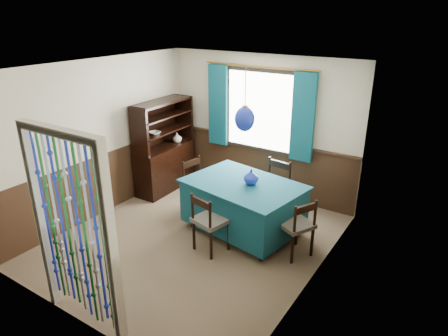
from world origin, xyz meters
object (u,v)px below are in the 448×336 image
Objects in this scene: chair_left at (198,185)px; sideboard at (165,159)px; chair_far at (273,188)px; pendant_lamp at (245,119)px; dining_table at (243,204)px; bowl_shelf at (155,133)px; vase_sideboard at (177,137)px; vase_table at (251,177)px; chair_near at (209,221)px; chair_right at (297,226)px.

chair_left is 1.16m from sideboard.
chair_far is 1.46m from pendant_lamp.
chair_left is at bearing 179.10° from dining_table.
bowl_shelf reaches higher than chair_left.
vase_sideboard is (-1.02, 0.73, 0.46)m from chair_left.
bowl_shelf is (-1.98, 0.31, 0.71)m from dining_table.
dining_table is 0.46m from vase_table.
vase_sideboard reaches higher than chair_left.
chair_near is 1.49m from pendant_lamp.
chair_near is at bearing -90.65° from dining_table.
chair_left is 1.62m from pendant_lamp.
chair_near is 0.93× the size of chair_far.
chair_right is 0.96m from vase_table.
chair_near is at bearing -107.28° from vase_table.
sideboard reaches higher than vase_table.
chair_near is 1.21m from chair_left.
chair_left is at bearing 172.53° from vase_table.
chair_far reaches higher than chair_right.
vase_table is (2.15, -0.56, 0.32)m from sideboard.
bowl_shelf is at bearing 107.64° from chair_right.
pendant_lamp is 2.09m from bowl_shelf.
chair_near is 0.97× the size of chair_left.
chair_far is at bearing 86.83° from dining_table.
chair_right is at bearing 139.59° from chair_far.
chair_left is at bearing 169.65° from pendant_lamp.
chair_far is 2.20m from sideboard.
chair_near is 1.42m from chair_far.
dining_table is at bearing -17.69° from sideboard.
dining_table is 1.95× the size of chair_far.
bowl_shelf is 1.07× the size of vase_sideboard.
chair_left is 1.05× the size of chair_right.
chair_far is 1.23m from chair_left.
vase_table is (1.07, -0.14, 0.43)m from chair_left.
pendant_lamp is (0.13, 0.70, 1.31)m from chair_near.
vase_sideboard is at bearing 157.35° from vase_table.
chair_near is at bearing 144.34° from chair_right.
pendant_lamp is 4.45× the size of vase_sideboard.
vase_sideboard is at bearing 151.34° from chair_near.
chair_left is at bearing -22.68° from sideboard.
dining_table is at bearing -8.92° from bowl_shelf.
chair_near reaches higher than chair_right.
chair_right is 3.03m from bowl_shelf.
sideboard reaches higher than bowl_shelf.
chair_left reaches higher than chair_right.
sideboard is at bearing -102.58° from chair_left.
pendant_lamp is at bearing 92.15° from chair_near.
chair_left is at bearing 106.90° from chair_right.
pendant_lamp reaches higher than sideboard.
dining_table is 2.03× the size of pendant_lamp.
vase_table is at bearing 18.92° from pendant_lamp.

